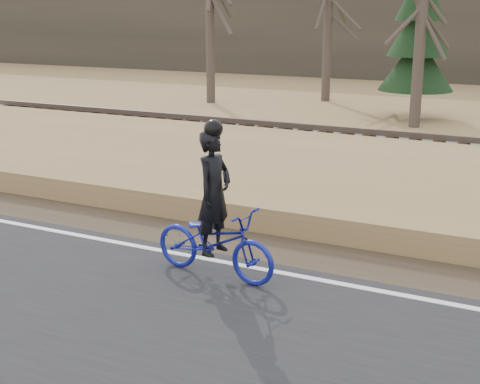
% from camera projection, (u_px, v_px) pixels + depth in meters
% --- Properties ---
extents(cyclist, '(2.00, 0.86, 2.25)m').
position_uv_depth(cyclist, '(214.00, 228.00, 9.35)').
color(cyclist, navy).
rests_on(cyclist, road).
extents(bare_tree_left, '(0.36, 0.36, 7.36)m').
position_uv_depth(bare_tree_left, '(328.00, 11.00, 27.24)').
color(bare_tree_left, '#473C34').
rests_on(bare_tree_left, ground).
extents(bare_tree_near_left, '(0.36, 0.36, 6.62)m').
position_uv_depth(bare_tree_near_left, '(421.00, 23.00, 21.04)').
color(bare_tree_near_left, '#473C34').
rests_on(bare_tree_near_left, ground).
extents(conifer, '(2.60, 2.60, 6.44)m').
position_uv_depth(conifer, '(419.00, 30.00, 23.00)').
color(conifer, '#473C34').
rests_on(conifer, ground).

